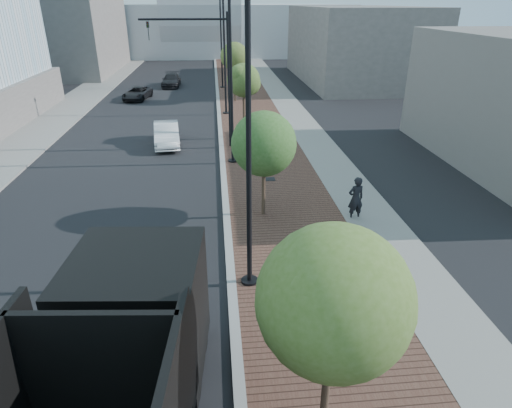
{
  "coord_description": "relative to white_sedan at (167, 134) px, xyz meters",
  "views": [
    {
      "loc": [
        -0.32,
        -1.99,
        8.53
      ],
      "look_at": [
        1.0,
        12.0,
        2.0
      ],
      "focal_mm": 30.71,
      "sensor_mm": 36.0,
      "label": 1
    }
  ],
  "objects": [
    {
      "name": "sidewalk",
      "position": [
        6.99,
        14.04,
        -0.66
      ],
      "size": [
        7.0,
        140.0,
        0.12
      ],
      "primitive_type": "cube",
      "color": "#4C2D23",
      "rests_on": "ground"
    },
    {
      "name": "concrete_strip",
      "position": [
        9.69,
        14.04,
        -0.66
      ],
      "size": [
        2.4,
        140.0,
        0.13
      ],
      "primitive_type": "cube",
      "color": "slate",
      "rests_on": "ground"
    },
    {
      "name": "curb",
      "position": [
        3.49,
        14.04,
        -0.65
      ],
      "size": [
        0.3,
        140.0,
        0.14
      ],
      "primitive_type": "cube",
      "color": "gray",
      "rests_on": "ground"
    },
    {
      "name": "west_sidewalk",
      "position": [
        -9.51,
        14.04,
        -0.66
      ],
      "size": [
        4.0,
        140.0,
        0.12
      ],
      "primitive_type": "cube",
      "color": "slate",
      "rests_on": "ground"
    },
    {
      "name": "white_sedan",
      "position": [
        0.0,
        0.0,
        0.0
      ],
      "size": [
        1.98,
        4.52,
        1.44
      ],
      "primitive_type": "imported",
      "rotation": [
        0.0,
        0.0,
        0.1
      ],
      "color": "silver",
      "rests_on": "ground"
    },
    {
      "name": "dark_car_mid",
      "position": [
        -4.12,
        14.98,
        -0.14
      ],
      "size": [
        2.66,
        4.45,
        1.16
      ],
      "primitive_type": "imported",
      "rotation": [
        0.0,
        0.0,
        -0.19
      ],
      "color": "black",
      "rests_on": "ground"
    },
    {
      "name": "dark_car_far",
      "position": [
        -1.47,
        21.79,
        -0.06
      ],
      "size": [
        1.93,
        4.59,
        1.32
      ],
      "primitive_type": "imported",
      "rotation": [
        0.0,
        0.0,
        -0.02
      ],
      "color": "black",
      "rests_on": "ground"
    },
    {
      "name": "pedestrian",
      "position": [
        8.94,
        -11.61,
        0.25
      ],
      "size": [
        0.78,
        0.59,
        1.94
      ],
      "primitive_type": "imported",
      "rotation": [
        0.0,
        0.0,
        3.34
      ],
      "color": "black",
      "rests_on": "ground"
    },
    {
      "name": "streetlight_1",
      "position": [
        3.98,
        -15.96,
        3.62
      ],
      "size": [
        1.44,
        0.56,
        9.21
      ],
      "color": "black",
      "rests_on": "ground"
    },
    {
      "name": "streetlight_2",
      "position": [
        4.09,
        -3.96,
        4.1
      ],
      "size": [
        1.72,
        0.56,
        9.28
      ],
      "color": "black",
      "rests_on": "ground"
    },
    {
      "name": "streetlight_3",
      "position": [
        3.98,
        8.04,
        3.62
      ],
      "size": [
        1.44,
        0.56,
        9.21
      ],
      "color": "black",
      "rests_on": "ground"
    },
    {
      "name": "streetlight_4",
      "position": [
        4.09,
        20.04,
        4.1
      ],
      "size": [
        1.72,
        0.56,
        9.28
      ],
      "color": "black",
      "rests_on": "ground"
    },
    {
      "name": "traffic_mast",
      "position": [
        3.19,
        -0.96,
        4.26
      ],
      "size": [
        5.09,
        0.2,
        8.0
      ],
      "color": "black",
      "rests_on": "ground"
    },
    {
      "name": "tree_0",
      "position": [
        5.14,
        -21.93,
        3.1
      ],
      "size": [
        2.76,
        2.76,
        5.21
      ],
      "color": "#382619",
      "rests_on": "ground"
    },
    {
      "name": "tree_1",
      "position": [
        5.14,
        -10.93,
        2.54
      ],
      "size": [
        2.67,
        2.67,
        4.61
      ],
      "color": "#382619",
      "rests_on": "ground"
    },
    {
      "name": "tree_2",
      "position": [
        5.14,
        1.07,
        3.13
      ],
      "size": [
        2.23,
        2.15,
        4.95
      ],
      "color": "#382619",
      "rests_on": "ground"
    },
    {
      "name": "tree_3",
      "position": [
        5.14,
        13.07,
        3.29
      ],
      "size": [
        2.53,
        2.51,
        5.28
      ],
      "color": "#382619",
      "rests_on": "ground"
    },
    {
      "name": "convention_center",
      "position": [
        1.49,
        59.04,
        5.28
      ],
      "size": [
        50.0,
        30.0,
        50.0
      ],
      "color": "#B3BABE",
      "rests_on": "ground"
    },
    {
      "name": "commercial_block_nw",
      "position": [
        -16.51,
        34.04,
        4.28
      ],
      "size": [
        14.0,
        20.0,
        10.0
      ],
      "primitive_type": "cube",
      "color": "#645D5A",
      "rests_on": "ground"
    },
    {
      "name": "commercial_block_ne",
      "position": [
        19.49,
        24.04,
        3.28
      ],
      "size": [
        12.0,
        22.0,
        8.0
      ],
      "primitive_type": "cube",
      "color": "#5D5854",
      "rests_on": "ground"
    },
    {
      "name": "utility_cover_1",
      "position": [
        5.89,
        -17.96,
        -0.59
      ],
      "size": [
        0.5,
        0.5,
        0.02
      ],
      "primitive_type": "cube",
      "color": "black",
      "rests_on": "sidewalk"
    },
    {
      "name": "utility_cover_2",
      "position": [
        5.89,
        -6.96,
        -0.59
      ],
      "size": [
        0.5,
        0.5,
        0.02
      ],
      "primitive_type": "cube",
      "color": "black",
      "rests_on": "sidewalk"
    }
  ]
}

